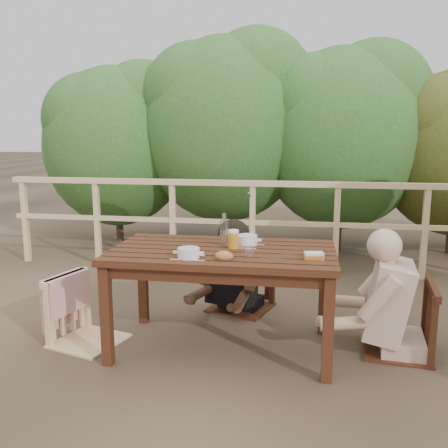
# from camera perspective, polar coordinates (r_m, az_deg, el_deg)

# --- Properties ---
(ground) EXTENTS (60.00, 60.00, 0.00)m
(ground) POSITION_cam_1_polar(r_m,az_deg,el_deg) (3.67, -0.13, -14.09)
(ground) COLOR brown
(ground) RESTS_ON ground
(table) EXTENTS (1.55, 0.87, 0.72)m
(table) POSITION_cam_1_polar(r_m,az_deg,el_deg) (3.53, -0.13, -8.82)
(table) COLOR #371A0E
(table) RESTS_ON ground
(chair_left) EXTENTS (0.58, 0.58, 0.93)m
(chair_left) POSITION_cam_1_polar(r_m,az_deg,el_deg) (3.73, -15.64, -6.44)
(chair_left) COLOR #DCB281
(chair_left) RESTS_ON ground
(chair_far) EXTENTS (0.62, 0.62, 0.99)m
(chair_far) POSITION_cam_1_polar(r_m,az_deg,el_deg) (4.26, 1.98, -3.46)
(chair_far) COLOR #371A0E
(chair_far) RESTS_ON ground
(chair_right) EXTENTS (0.52, 0.52, 0.95)m
(chair_right) POSITION_cam_1_polar(r_m,az_deg,el_deg) (3.65, 19.81, -6.87)
(chair_right) COLOR #371A0E
(chair_right) RESTS_ON ground
(woman) EXTENTS (0.66, 0.74, 1.24)m
(woman) POSITION_cam_1_polar(r_m,az_deg,el_deg) (4.25, 2.03, -1.74)
(woman) COLOR black
(woman) RESTS_ON ground
(diner_right) EXTENTS (0.77, 0.65, 1.45)m
(diner_right) POSITION_cam_1_polar(r_m,az_deg,el_deg) (3.59, 20.53, -3.12)
(diner_right) COLOR tan
(diner_right) RESTS_ON ground
(railing) EXTENTS (5.60, 0.10, 1.01)m
(railing) POSITION_cam_1_polar(r_m,az_deg,el_deg) (5.41, 3.31, -0.29)
(railing) COLOR #DCB281
(railing) RESTS_ON ground
(hedge_row) EXTENTS (6.60, 1.60, 3.80)m
(hedge_row) POSITION_cam_1_polar(r_m,az_deg,el_deg) (6.50, 8.19, 13.83)
(hedge_row) COLOR #2C5221
(hedge_row) RESTS_ON ground
(soup_near) EXTENTS (0.24, 0.24, 0.08)m
(soup_near) POSITION_cam_1_polar(r_m,az_deg,el_deg) (3.20, -4.11, -3.47)
(soup_near) COLOR white
(soup_near) RESTS_ON table
(soup_far) EXTENTS (0.25, 0.25, 0.08)m
(soup_far) POSITION_cam_1_polar(r_m,az_deg,el_deg) (3.57, 2.67, -1.95)
(soup_far) COLOR silver
(soup_far) RESTS_ON table
(bread_roll) EXTENTS (0.12, 0.09, 0.07)m
(bread_roll) POSITION_cam_1_polar(r_m,az_deg,el_deg) (3.16, 0.01, -3.75)
(bread_roll) COLOR #9D6238
(bread_roll) RESTS_ON table
(beer_glass) EXTENTS (0.07, 0.07, 0.14)m
(beer_glass) POSITION_cam_1_polar(r_m,az_deg,el_deg) (3.45, 1.10, -1.88)
(beer_glass) COLOR orange
(beer_glass) RESTS_ON table
(bottle) EXTENTS (0.06, 0.06, 0.25)m
(bottle) POSITION_cam_1_polar(r_m,az_deg,el_deg) (3.52, 0.02, -0.75)
(bottle) COLOR white
(bottle) RESTS_ON table
(tumbler) EXTENTS (0.07, 0.07, 0.08)m
(tumbler) POSITION_cam_1_polar(r_m,az_deg,el_deg) (3.23, 2.83, -3.32)
(tumbler) COLOR white
(tumbler) RESTS_ON table
(butter_tub) EXTENTS (0.13, 0.10, 0.05)m
(butter_tub) POSITION_cam_1_polar(r_m,az_deg,el_deg) (3.24, 10.36, -3.71)
(butter_tub) COLOR white
(butter_tub) RESTS_ON table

